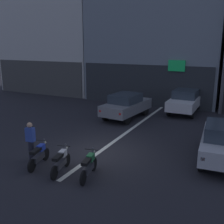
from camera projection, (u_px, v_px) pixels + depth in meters
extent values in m
plane|color=#232328|center=(99.00, 152.00, 12.35)|extent=(120.00, 120.00, 0.00)
cube|color=silver|center=(144.00, 120.00, 17.57)|extent=(0.20, 18.00, 0.01)
cube|color=silver|center=(61.00, 0.00, 27.98)|extent=(10.17, 8.18, 18.38)
cube|color=#454543|center=(39.00, 78.00, 26.22)|extent=(9.76, 0.10, 3.20)
cube|color=#292C30|center=(143.00, 85.00, 21.48)|extent=(10.50, 0.10, 3.20)
cube|color=#1EE566|center=(177.00, 66.00, 19.93)|extent=(1.24, 0.16, 0.81)
cylinder|color=black|center=(126.00, 108.00, 19.48)|extent=(0.24, 0.65, 0.64)
cylinder|color=black|center=(146.00, 111.00, 18.68)|extent=(0.24, 0.65, 0.64)
cylinder|color=black|center=(106.00, 116.00, 17.34)|extent=(0.24, 0.65, 0.64)
cylinder|color=black|center=(127.00, 119.00, 16.54)|extent=(0.24, 0.65, 0.64)
cube|color=slate|center=(126.00, 107.00, 17.90)|extent=(2.17, 4.26, 0.66)
cube|color=#2D3842|center=(125.00, 98.00, 17.63)|extent=(1.74, 2.11, 0.56)
cube|color=red|center=(100.00, 111.00, 16.59)|extent=(0.15, 0.07, 0.12)
cube|color=red|center=(120.00, 114.00, 15.87)|extent=(0.15, 0.07, 0.12)
cylinder|color=black|center=(206.00, 141.00, 12.82)|extent=(0.23, 0.65, 0.64)
cylinder|color=black|center=(201.00, 163.00, 10.49)|extent=(0.23, 0.65, 0.64)
cube|color=#B7BABF|center=(224.00, 144.00, 11.27)|extent=(2.06, 4.22, 0.66)
cube|color=red|center=(203.00, 159.00, 9.70)|extent=(0.14, 0.07, 0.12)
cylinder|color=black|center=(192.00, 114.00, 17.86)|extent=(0.18, 0.64, 0.64)
cylinder|color=black|center=(169.00, 111.00, 18.53)|extent=(0.18, 0.64, 0.64)
cylinder|color=black|center=(199.00, 106.00, 20.12)|extent=(0.18, 0.64, 0.64)
cylinder|color=black|center=(178.00, 104.00, 20.79)|extent=(0.18, 0.64, 0.64)
cube|color=silver|center=(185.00, 103.00, 19.22)|extent=(1.77, 4.11, 0.66)
cube|color=#2D3842|center=(186.00, 94.00, 19.20)|extent=(1.56, 1.97, 0.56)
cube|color=red|center=(200.00, 98.00, 20.66)|extent=(0.14, 0.06, 0.12)
cube|color=red|center=(181.00, 96.00, 21.27)|extent=(0.14, 0.06, 0.12)
cylinder|color=black|center=(46.00, 154.00, 11.48)|extent=(0.18, 0.52, 0.52)
cylinder|color=black|center=(32.00, 166.00, 10.39)|extent=(0.18, 0.52, 0.52)
cube|color=#38383D|center=(38.00, 158.00, 10.86)|extent=(0.35, 0.76, 0.22)
cube|color=black|center=(36.00, 151.00, 10.63)|extent=(0.34, 0.63, 0.12)
cube|color=#233DB7|center=(41.00, 148.00, 11.02)|extent=(0.29, 0.40, 0.24)
cylinder|color=#4C4C51|center=(44.00, 147.00, 11.24)|extent=(0.12, 0.25, 0.70)
cylinder|color=black|center=(42.00, 140.00, 11.09)|extent=(0.55, 0.15, 0.04)
sphere|color=silver|center=(45.00, 142.00, 11.32)|extent=(0.12, 0.12, 0.12)
cylinder|color=black|center=(67.00, 160.00, 10.90)|extent=(0.18, 0.52, 0.52)
cylinder|color=black|center=(54.00, 173.00, 9.81)|extent=(0.18, 0.52, 0.52)
cube|color=#38383D|center=(60.00, 164.00, 10.28)|extent=(0.35, 0.76, 0.22)
cube|color=black|center=(58.00, 157.00, 10.05)|extent=(0.34, 0.63, 0.12)
cube|color=silver|center=(63.00, 153.00, 10.44)|extent=(0.29, 0.40, 0.24)
cylinder|color=#4C4C51|center=(65.00, 153.00, 10.66)|extent=(0.12, 0.25, 0.70)
cylinder|color=black|center=(64.00, 146.00, 10.51)|extent=(0.55, 0.15, 0.04)
sphere|color=silver|center=(66.00, 148.00, 10.74)|extent=(0.12, 0.12, 0.12)
cylinder|color=black|center=(94.00, 164.00, 10.52)|extent=(0.17, 0.52, 0.52)
cylinder|color=black|center=(83.00, 178.00, 9.45)|extent=(0.17, 0.52, 0.52)
cube|color=#38383D|center=(88.00, 169.00, 9.91)|extent=(0.34, 0.76, 0.22)
cube|color=black|center=(87.00, 161.00, 9.68)|extent=(0.33, 0.63, 0.12)
cube|color=#1E7238|center=(91.00, 157.00, 10.07)|extent=(0.28, 0.40, 0.24)
cylinder|color=#4C4C51|center=(93.00, 157.00, 10.29)|extent=(0.11, 0.25, 0.70)
cylinder|color=black|center=(92.00, 150.00, 10.14)|extent=(0.55, 0.14, 0.04)
sphere|color=silver|center=(94.00, 151.00, 10.37)|extent=(0.12, 0.12, 0.12)
cylinder|color=#23232D|center=(32.00, 151.00, 11.39)|extent=(0.24, 0.24, 0.86)
cube|color=#334CA5|center=(30.00, 135.00, 11.21)|extent=(0.38, 0.25, 0.58)
sphere|color=tan|center=(30.00, 125.00, 11.11)|extent=(0.22, 0.22, 0.22)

